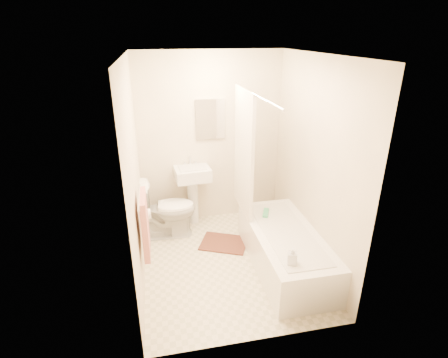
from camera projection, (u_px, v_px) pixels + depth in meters
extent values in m
plane|color=beige|center=(228.00, 262.00, 4.28)|extent=(2.40, 2.40, 0.00)
plane|color=white|center=(229.00, 54.00, 3.34)|extent=(2.40, 2.40, 0.00)
cube|color=beige|center=(210.00, 140.00, 4.89)|extent=(2.00, 0.02, 2.40)
cube|color=beige|center=(135.00, 178.00, 3.62)|extent=(0.02, 2.40, 2.40)
cube|color=beige|center=(314.00, 164.00, 3.99)|extent=(0.02, 2.40, 2.40)
cube|color=white|center=(210.00, 119.00, 4.76)|extent=(0.40, 0.03, 0.55)
cylinder|color=silver|center=(255.00, 94.00, 3.64)|extent=(0.03, 1.70, 0.03)
cube|color=silver|center=(244.00, 153.00, 4.31)|extent=(0.04, 0.80, 1.55)
cylinder|color=silver|center=(139.00, 197.00, 3.44)|extent=(0.02, 0.60, 0.02)
cube|color=#CC7266|center=(145.00, 224.00, 3.57)|extent=(0.06, 0.45, 0.66)
cylinder|color=white|center=(146.00, 214.00, 3.94)|extent=(0.11, 0.12, 0.12)
imported|color=silver|center=(166.00, 209.00, 4.70)|extent=(0.81, 0.47, 0.79)
cube|color=#4B271A|center=(224.00, 243.00, 4.64)|extent=(0.72, 0.65, 0.02)
imported|color=white|center=(292.00, 256.00, 3.44)|extent=(0.11, 0.11, 0.19)
cube|color=#45B374|center=(266.00, 213.00, 4.42)|extent=(0.14, 0.22, 0.04)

